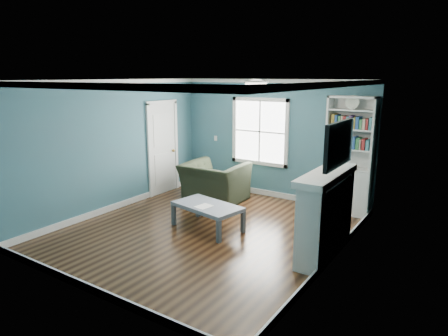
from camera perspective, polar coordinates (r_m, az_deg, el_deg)
The scene contains 13 objects.
floor at distance 7.14m, azimuth -2.57°, elevation -8.91°, with size 5.00×5.00×0.00m, color black.
room_walls at distance 6.71m, azimuth -2.70°, elevation 3.71°, with size 5.00×5.00×5.00m.
trim at distance 6.78m, azimuth -2.67°, elevation 0.83°, with size 4.50×5.00×2.60m.
window at distance 8.98m, azimuth 5.14°, elevation 5.20°, with size 1.40×0.06×1.50m.
bookshelf at distance 8.13m, azimuth 17.37°, elevation 0.05°, with size 0.90×0.35×2.31m.
fireplace at distance 6.19m, azimuth 14.42°, elevation -6.57°, with size 0.44×1.58×1.30m.
tv at distance 5.88m, azimuth 16.12°, elevation 3.29°, with size 0.06×1.10×0.65m, color black.
door at distance 9.26m, azimuth -8.72°, elevation 2.97°, with size 0.12×0.98×2.17m.
ceiling_fixture at distance 6.23m, azimuth 4.62°, elevation 11.90°, with size 0.38×0.38×0.15m.
light_switch at distance 9.63m, azimuth -1.20°, elevation 4.28°, with size 0.08×0.01×0.12m, color white.
recliner at distance 8.64m, azimuth -1.37°, elevation -1.11°, with size 1.27×0.83×1.11m, color black.
coffee_table at distance 7.11m, azimuth -2.39°, elevation -5.69°, with size 1.33×0.88×0.45m.
paper_sheet at distance 6.99m, azimuth -2.91°, elevation -5.48°, with size 0.23×0.29×0.00m, color white.
Camera 1 is at (3.90, -5.35, 2.67)m, focal length 32.00 mm.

